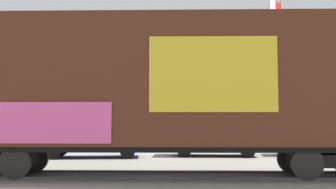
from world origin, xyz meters
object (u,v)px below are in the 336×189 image
object	(u,v)px
freight_car	(161,85)
parked_car_blue	(93,139)
parked_car_silver	(323,139)
parked_car_black	(214,138)
flagpole	(280,55)

from	to	relation	value
freight_car	parked_car_blue	world-z (taller)	freight_car
freight_car	parked_car_silver	world-z (taller)	freight_car
freight_car	parked_car_black	xyz separation A→B (m)	(2.75, 6.65, -1.88)
freight_car	parked_car_blue	size ratio (longest dim) A/B	3.30
flagpole	parked_car_blue	xyz separation A→B (m)	(-10.72, -5.46, -4.90)
parked_car_black	parked_car_silver	world-z (taller)	parked_car_black
parked_car_blue	parked_car_black	world-z (taller)	parked_car_blue
freight_car	parked_car_silver	size ratio (longest dim) A/B	3.48
flagpole	parked_car_silver	xyz separation A→B (m)	(0.19, -5.10, -4.97)
parked_car_blue	parked_car_silver	distance (m)	10.91
parked_car_blue	freight_car	bearing A→B (deg)	-64.53
parked_car_silver	freight_car	bearing A→B (deg)	-140.74
parked_car_blue	parked_car_silver	bearing A→B (deg)	1.88
flagpole	parked_car_silver	size ratio (longest dim) A/B	2.08
parked_car_silver	parked_car_black	bearing A→B (deg)	178.55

